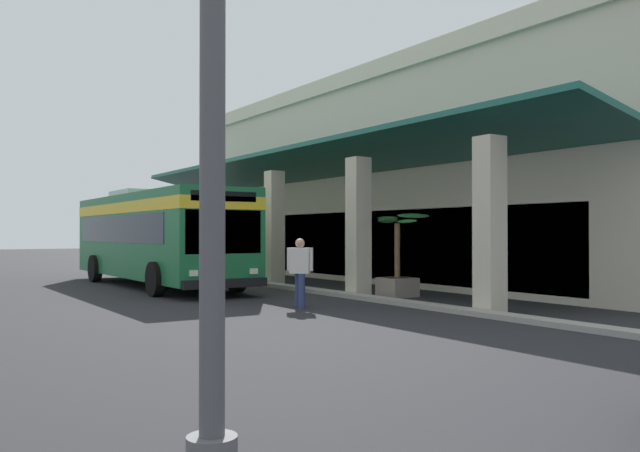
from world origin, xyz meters
name	(u,v)px	position (x,y,z in m)	size (l,w,h in m)	color
ground	(363,279)	(0.00, 8.00, 0.00)	(120.00, 120.00, 0.00)	#262628
curb_strip	(261,283)	(0.54, 3.16, 0.06)	(30.21, 0.50, 0.12)	#9E998E
plaza_building	(460,183)	(0.54, 12.79, 3.95)	(25.48, 15.80, 7.90)	beige
transit_bus	(156,232)	(-1.00, -0.07, 1.85)	(11.21, 2.85, 3.34)	#196638
pedestrian	(300,269)	(7.33, 0.66, 0.95)	(0.58, 0.50, 1.68)	navy
potted_palm	(398,277)	(6.41, 4.49, 0.56)	(1.87, 1.74, 2.41)	gray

